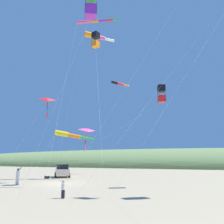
# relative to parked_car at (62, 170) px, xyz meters

# --- Properties ---
(ground_plane) EXTENTS (600.00, 600.00, 0.00)m
(ground_plane) POSITION_rel_parked_car_xyz_m (7.85, 5.04, -0.95)
(ground_plane) COLOR tan
(dune_ridge_grassy) EXTENTS (28.00, 240.00, 11.62)m
(dune_ridge_grassy) POSITION_rel_parked_car_xyz_m (-47.15, 5.04, -0.95)
(dune_ridge_grassy) COLOR #6B844C
(dune_ridge_grassy) RESTS_ON ground_plane
(parked_car) EXTENTS (4.55, 4.05, 1.85)m
(parked_car) POSITION_rel_parked_car_xyz_m (0.00, 0.00, 0.00)
(parked_car) COLOR beige
(parked_car) RESTS_ON ground_plane
(cooler_box) EXTENTS (0.62, 0.42, 0.42)m
(cooler_box) POSITION_rel_parked_car_xyz_m (2.98, -0.36, -0.74)
(cooler_box) COLOR black
(cooler_box) RESTS_ON ground_plane
(person_adult_flyer) EXTENTS (0.65, 0.63, 1.81)m
(person_adult_flyer) POSITION_rel_parked_car_xyz_m (10.49, 1.68, 0.03)
(person_adult_flyer) COLOR silver
(person_adult_flyer) RESTS_ON ground_plane
(person_child_green_jacket) EXTENTS (0.30, 0.38, 1.30)m
(person_child_green_jacket) POSITION_rel_parked_car_xyz_m (15.84, 10.80, -0.24)
(person_child_green_jacket) COLOR #232328
(person_child_green_jacket) RESTS_ON ground_plane
(kite_box_red_high_left) EXTENTS (8.30, 5.26, 17.60)m
(kite_box_red_high_left) POSITION_rel_parked_car_xyz_m (6.63, 8.48, 15.70)
(kite_box_red_high_left) COLOR black
(kite_box_red_high_left) RESTS_ON ground_plane
(kite_delta_striped_overhead) EXTENTS (5.20, 3.38, 10.05)m
(kite_delta_striped_overhead) POSITION_rel_parked_car_xyz_m (7.62, 2.60, 8.64)
(kite_delta_striped_overhead) COLOR red
(kite_delta_striped_overhead) RESTS_ON ground_plane
(kite_windsock_long_streamer_right) EXTENTS (9.98, 4.93, 6.51)m
(kite_windsock_long_streamer_right) POSITION_rel_parked_car_xyz_m (2.42, 2.43, 4.88)
(kite_windsock_long_streamer_right) COLOR yellow
(kite_windsock_long_streamer_right) RESTS_ON ground_plane
(kite_box_blue_topmost) EXTENTS (2.10, 14.71, 10.04)m
(kite_box_blue_topmost) POSITION_rel_parked_car_xyz_m (6.62, 16.06, 8.18)
(kite_box_blue_topmost) COLOR black
(kite_box_blue_topmost) RESTS_ON ground_plane
(kite_delta_black_fish_shape) EXTENTS (5.37, 4.77, 7.33)m
(kite_delta_black_fish_shape) POSITION_rel_parked_car_xyz_m (-0.88, 3.47, 5.85)
(kite_delta_black_fish_shape) COLOR #EF4C93
(kite_delta_black_fish_shape) RESTS_ON ground_plane
(kite_box_rainbow_low_near) EXTENTS (1.21, 5.17, 14.14)m
(kite_box_rainbow_low_near) POSITION_rel_parked_car_xyz_m (17.21, 13.37, 12.16)
(kite_box_rainbow_low_near) COLOR green
(kite_box_rainbow_low_near) RESTS_ON ground_plane
(kite_windsock_magenta_far_left) EXTENTS (8.83, 4.66, 18.23)m
(kite_windsock_magenta_far_left) POSITION_rel_parked_car_xyz_m (8.49, 8.97, 16.92)
(kite_windsock_magenta_far_left) COLOR #EF4C93
(kite_windsock_magenta_far_left) RESTS_ON ground_plane
(kite_windsock_teal_far_right) EXTENTS (3.71, 8.39, 21.54)m
(kite_windsock_teal_far_right) POSITION_rel_parked_car_xyz_m (0.35, 5.24, 20.07)
(kite_windsock_teal_far_right) COLOR orange
(kite_windsock_teal_far_right) RESTS_ON ground_plane
(kite_windsock_green_low_center) EXTENTS (8.87, 7.39, 17.37)m
(kite_windsock_green_low_center) POSITION_rel_parked_car_xyz_m (-10.37, 4.79, 15.87)
(kite_windsock_green_low_center) COLOR black
(kite_windsock_green_low_center) RESTS_ON ground_plane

